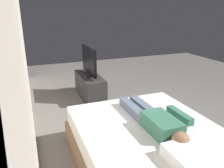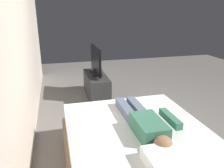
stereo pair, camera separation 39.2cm
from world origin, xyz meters
The scene contains 8 objects.
ground_plane centered at (0.00, 0.00, 0.00)m, with size 10.00×10.00×0.00m, color slate.
back_wall centered at (0.40, 1.61, 1.40)m, with size 6.40×0.10×2.80m, color beige.
bed centered at (-0.86, 0.33, 0.26)m, with size 1.97×1.63×0.54m.
pillow centered at (-1.53, 0.33, 0.60)m, with size 0.48×0.34×0.12m, color white.
person centered at (-0.84, 0.26, 0.62)m, with size 1.26×0.46×0.18m.
remote centered at (-0.68, -0.15, 0.55)m, with size 0.15×0.04×0.02m, color black.
tv_stand centered at (1.57, 0.36, 0.25)m, with size 1.10×0.40×0.50m, color #2D2D2D.
tv centered at (1.57, 0.36, 0.78)m, with size 0.88×0.20×0.59m.
Camera 2 is at (-2.88, 1.17, 1.83)m, focal length 35.62 mm.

